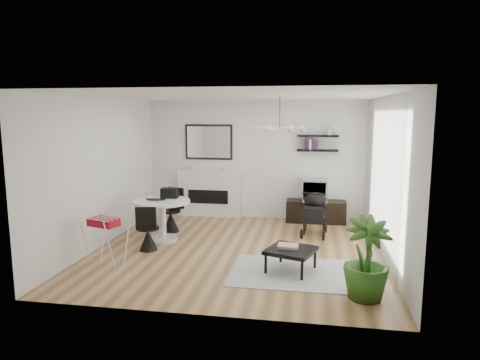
% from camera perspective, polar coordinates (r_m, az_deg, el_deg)
% --- Properties ---
extents(floor, '(5.00, 5.00, 0.00)m').
position_cam_1_polar(floor, '(7.70, -0.38, -9.36)').
color(floor, brown).
rests_on(floor, ground).
extents(ceiling, '(5.00, 5.00, 0.00)m').
position_cam_1_polar(ceiling, '(7.32, -0.40, 11.16)').
color(ceiling, white).
rests_on(ceiling, wall_back).
extents(wall_back, '(5.00, 0.00, 5.00)m').
position_cam_1_polar(wall_back, '(9.84, 2.11, 2.69)').
color(wall_back, white).
rests_on(wall_back, floor).
extents(wall_left, '(0.00, 5.00, 5.00)m').
position_cam_1_polar(wall_left, '(8.19, -17.89, 1.02)').
color(wall_left, white).
rests_on(wall_left, floor).
extents(wall_right, '(0.00, 5.00, 5.00)m').
position_cam_1_polar(wall_right, '(7.39, 19.09, 0.15)').
color(wall_right, white).
rests_on(wall_right, floor).
extents(sheer_curtain, '(0.04, 3.60, 2.60)m').
position_cam_1_polar(sheer_curtain, '(7.57, 18.10, 0.39)').
color(sheer_curtain, white).
rests_on(sheer_curtain, wall_right).
extents(fireplace, '(1.50, 0.17, 2.16)m').
position_cam_1_polar(fireplace, '(10.06, -4.19, -1.02)').
color(fireplace, white).
rests_on(fireplace, floor).
extents(shelf_lower, '(0.90, 0.25, 0.04)m').
position_cam_1_polar(shelf_lower, '(9.61, 10.28, 3.90)').
color(shelf_lower, black).
rests_on(shelf_lower, wall_back).
extents(shelf_upper, '(0.90, 0.25, 0.04)m').
position_cam_1_polar(shelf_upper, '(9.59, 10.34, 5.81)').
color(shelf_upper, black).
rests_on(shelf_upper, wall_back).
extents(pendant_lamp, '(0.90, 0.90, 0.10)m').
position_cam_1_polar(pendant_lamp, '(7.53, 5.30, 6.87)').
color(pendant_lamp, '#DCB073').
rests_on(pendant_lamp, ceiling).
extents(tv_console, '(1.30, 0.46, 0.49)m').
position_cam_1_polar(tv_console, '(9.71, 10.07, -4.14)').
color(tv_console, black).
rests_on(tv_console, floor).
extents(crt_tv, '(0.57, 0.50, 0.50)m').
position_cam_1_polar(crt_tv, '(9.61, 9.88, -1.27)').
color(crt_tv, '#ADADB0').
rests_on(crt_tv, tv_console).
extents(dining_table, '(1.07, 1.07, 0.78)m').
position_cam_1_polar(dining_table, '(8.27, -10.35, -4.50)').
color(dining_table, white).
rests_on(dining_table, floor).
extents(laptop, '(0.38, 0.26, 0.03)m').
position_cam_1_polar(laptop, '(8.19, -11.23, -2.66)').
color(laptop, black).
rests_on(laptop, dining_table).
extents(black_bag, '(0.33, 0.20, 0.19)m').
position_cam_1_polar(black_bag, '(8.42, -9.37, -1.72)').
color(black_bag, black).
rests_on(black_bag, dining_table).
extents(newspaper, '(0.38, 0.32, 0.01)m').
position_cam_1_polar(newspaper, '(8.07, -9.41, -2.85)').
color(newspaper, beige).
rests_on(newspaper, dining_table).
extents(drinking_glass, '(0.06, 0.06, 0.11)m').
position_cam_1_polar(drinking_glass, '(8.45, -12.31, -2.07)').
color(drinking_glass, white).
rests_on(drinking_glass, dining_table).
extents(chair_far, '(0.46, 0.48, 0.89)m').
position_cam_1_polar(chair_far, '(8.93, -9.16, -5.02)').
color(chair_far, black).
rests_on(chair_far, floor).
extents(chair_near, '(0.41, 0.43, 0.82)m').
position_cam_1_polar(chair_near, '(7.80, -12.18, -7.33)').
color(chair_near, black).
rests_on(chair_near, floor).
extents(drying_rack, '(0.66, 0.64, 0.80)m').
position_cam_1_polar(drying_rack, '(7.20, -17.36, -7.54)').
color(drying_rack, white).
rests_on(drying_rack, floor).
extents(stroller, '(0.55, 0.80, 0.94)m').
position_cam_1_polar(stroller, '(8.68, 9.92, -4.61)').
color(stroller, black).
rests_on(stroller, floor).
extents(rug, '(1.94, 1.40, 0.01)m').
position_cam_1_polar(rug, '(6.71, 7.29, -12.17)').
color(rug, '#A2A2A2').
rests_on(rug, floor).
extents(coffee_table, '(0.86, 0.86, 0.35)m').
position_cam_1_polar(coffee_table, '(6.68, 6.81, -9.39)').
color(coffee_table, black).
rests_on(coffee_table, rug).
extents(magazines, '(0.32, 0.25, 0.04)m').
position_cam_1_polar(magazines, '(6.71, 6.42, -8.75)').
color(magazines, '#D04C34').
rests_on(magazines, coffee_table).
extents(potted_plant, '(0.76, 0.76, 1.09)m').
position_cam_1_polar(potted_plant, '(5.86, 16.54, -10.03)').
color(potted_plant, '#2B5D1A').
rests_on(potted_plant, floor).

